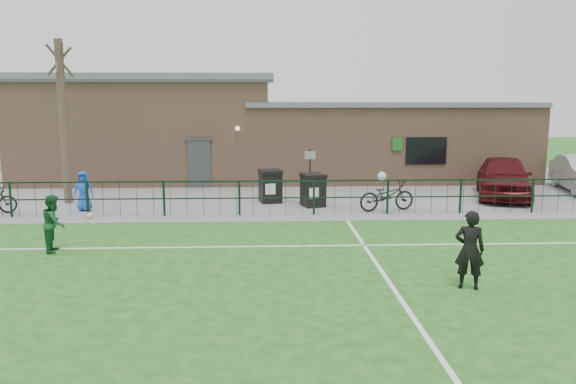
{
  "coord_description": "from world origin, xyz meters",
  "views": [
    {
      "loc": [
        -0.66,
        -10.49,
        3.9
      ],
      "look_at": [
        0.0,
        5.0,
        1.3
      ],
      "focal_mm": 35.0,
      "sensor_mm": 36.0,
      "label": 1
    }
  ],
  "objects_px": {
    "bicycle_e": "(387,196)",
    "spectator_child": "(84,191)",
    "car_maroon": "(503,177)",
    "wheelie_bin_right": "(313,191)",
    "bare_tree": "(63,123)",
    "outfield_player": "(54,223)",
    "ball_ground": "(89,216)",
    "wheelie_bin_left": "(270,187)",
    "sign_post": "(310,175)"
  },
  "relations": [
    {
      "from": "bicycle_e",
      "to": "spectator_child",
      "type": "height_order",
      "value": "spectator_child"
    },
    {
      "from": "car_maroon",
      "to": "bicycle_e",
      "type": "bearing_deg",
      "value": -135.16
    },
    {
      "from": "car_maroon",
      "to": "wheelie_bin_right",
      "type": "bearing_deg",
      "value": -149.47
    },
    {
      "from": "bare_tree",
      "to": "car_maroon",
      "type": "relative_size",
      "value": 1.25
    },
    {
      "from": "bicycle_e",
      "to": "bare_tree",
      "type": "bearing_deg",
      "value": 66.96
    },
    {
      "from": "wheelie_bin_right",
      "to": "car_maroon",
      "type": "height_order",
      "value": "car_maroon"
    },
    {
      "from": "outfield_player",
      "to": "ball_ground",
      "type": "height_order",
      "value": "outfield_player"
    },
    {
      "from": "bare_tree",
      "to": "outfield_player",
      "type": "distance_m",
      "value": 7.35
    },
    {
      "from": "bare_tree",
      "to": "ball_ground",
      "type": "height_order",
      "value": "bare_tree"
    },
    {
      "from": "bare_tree",
      "to": "wheelie_bin_right",
      "type": "distance_m",
      "value": 9.47
    },
    {
      "from": "wheelie_bin_right",
      "to": "outfield_player",
      "type": "xyz_separation_m",
      "value": [
        -7.16,
        -5.72,
        0.17
      ]
    },
    {
      "from": "bare_tree",
      "to": "car_maroon",
      "type": "xyz_separation_m",
      "value": [
        16.75,
        0.48,
        -2.16
      ]
    },
    {
      "from": "outfield_player",
      "to": "spectator_child",
      "type": "bearing_deg",
      "value": 0.98
    },
    {
      "from": "wheelie_bin_right",
      "to": "spectator_child",
      "type": "relative_size",
      "value": 0.79
    },
    {
      "from": "bare_tree",
      "to": "wheelie_bin_left",
      "type": "xyz_separation_m",
      "value": [
        7.56,
        -0.14,
        -2.41
      ]
    },
    {
      "from": "spectator_child",
      "to": "sign_post",
      "type": "bearing_deg",
      "value": 2.83
    },
    {
      "from": "car_maroon",
      "to": "spectator_child",
      "type": "xyz_separation_m",
      "value": [
        -15.7,
        -1.99,
        -0.12
      ]
    },
    {
      "from": "sign_post",
      "to": "car_maroon",
      "type": "distance_m",
      "value": 7.7
    },
    {
      "from": "wheelie_bin_right",
      "to": "sign_post",
      "type": "height_order",
      "value": "sign_post"
    },
    {
      "from": "bare_tree",
      "to": "sign_post",
      "type": "bearing_deg",
      "value": 0.07
    },
    {
      "from": "car_maroon",
      "to": "outfield_player",
      "type": "distance_m",
      "value": 16.47
    },
    {
      "from": "car_maroon",
      "to": "ball_ground",
      "type": "bearing_deg",
      "value": -148.11
    },
    {
      "from": "wheelie_bin_right",
      "to": "wheelie_bin_left",
      "type": "bearing_deg",
      "value": 135.41
    },
    {
      "from": "spectator_child",
      "to": "wheelie_bin_left",
      "type": "bearing_deg",
      "value": 3.99
    },
    {
      "from": "car_maroon",
      "to": "bicycle_e",
      "type": "height_order",
      "value": "car_maroon"
    },
    {
      "from": "wheelie_bin_left",
      "to": "car_maroon",
      "type": "distance_m",
      "value": 9.22
    },
    {
      "from": "car_maroon",
      "to": "spectator_child",
      "type": "bearing_deg",
      "value": -153.22
    },
    {
      "from": "bicycle_e",
      "to": "wheelie_bin_left",
      "type": "bearing_deg",
      "value": 52.24
    },
    {
      "from": "sign_post",
      "to": "ball_ground",
      "type": "xyz_separation_m",
      "value": [
        -7.44,
        -2.84,
        -0.91
      ]
    },
    {
      "from": "wheelie_bin_right",
      "to": "car_maroon",
      "type": "xyz_separation_m",
      "value": [
        7.65,
        1.49,
        0.27
      ]
    },
    {
      "from": "wheelie_bin_left",
      "to": "wheelie_bin_right",
      "type": "xyz_separation_m",
      "value": [
        1.54,
        -0.86,
        -0.02
      ]
    },
    {
      "from": "car_maroon",
      "to": "bicycle_e",
      "type": "xyz_separation_m",
      "value": [
        -5.16,
        -2.44,
        -0.29
      ]
    },
    {
      "from": "wheelie_bin_right",
      "to": "car_maroon",
      "type": "bearing_deg",
      "value": -4.33
    },
    {
      "from": "wheelie_bin_right",
      "to": "ball_ground",
      "type": "xyz_separation_m",
      "value": [
        -7.47,
        -1.83,
        -0.46
      ]
    },
    {
      "from": "wheelie_bin_left",
      "to": "outfield_player",
      "type": "xyz_separation_m",
      "value": [
        -5.62,
        -6.58,
        0.15
      ]
    },
    {
      "from": "bicycle_e",
      "to": "outfield_player",
      "type": "relative_size",
      "value": 1.37
    },
    {
      "from": "bare_tree",
      "to": "wheelie_bin_right",
      "type": "xyz_separation_m",
      "value": [
        9.1,
        -1.0,
        -2.43
      ]
    },
    {
      "from": "wheelie_bin_right",
      "to": "sign_post",
      "type": "distance_m",
      "value": 1.11
    },
    {
      "from": "sign_post",
      "to": "ball_ground",
      "type": "bearing_deg",
      "value": -159.12
    },
    {
      "from": "wheelie_bin_left",
      "to": "wheelie_bin_right",
      "type": "relative_size",
      "value": 1.03
    },
    {
      "from": "car_maroon",
      "to": "spectator_child",
      "type": "relative_size",
      "value": 3.46
    },
    {
      "from": "wheelie_bin_left",
      "to": "car_maroon",
      "type": "bearing_deg",
      "value": -7.88
    },
    {
      "from": "wheelie_bin_left",
      "to": "spectator_child",
      "type": "xyz_separation_m",
      "value": [
        -6.5,
        -1.37,
        0.13
      ]
    },
    {
      "from": "bare_tree",
      "to": "spectator_child",
      "type": "relative_size",
      "value": 4.33
    },
    {
      "from": "spectator_child",
      "to": "outfield_player",
      "type": "relative_size",
      "value": 0.94
    },
    {
      "from": "car_maroon",
      "to": "ball_ground",
      "type": "distance_m",
      "value": 15.5
    },
    {
      "from": "sign_post",
      "to": "spectator_child",
      "type": "distance_m",
      "value": 8.16
    },
    {
      "from": "outfield_player",
      "to": "car_maroon",
      "type": "bearing_deg",
      "value": -72.72
    },
    {
      "from": "wheelie_bin_right",
      "to": "spectator_child",
      "type": "distance_m",
      "value": 8.06
    },
    {
      "from": "spectator_child",
      "to": "wheelie_bin_right",
      "type": "bearing_deg",
      "value": -4.31
    }
  ]
}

